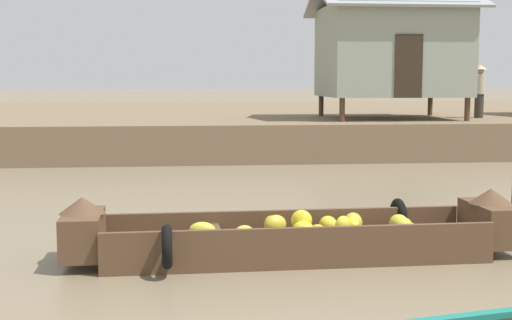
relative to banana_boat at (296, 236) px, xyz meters
name	(u,v)px	position (x,y,z in m)	size (l,w,h in m)	color
ground_plane	(292,194)	(0.70, 4.93, -0.28)	(300.00, 300.00, 0.00)	#7A6B51
riverbank_strip	(237,122)	(0.70, 19.67, 0.26)	(160.00, 20.00, 1.06)	#756047
banana_boat	(296,236)	(0.00, 0.00, 0.00)	(5.86, 1.99, 0.84)	brown
stilt_house_left	(391,50)	(4.94, 12.59, 2.91)	(4.82, 4.02, 4.15)	#4C3826
vendor_person	(480,88)	(7.83, 12.60, 1.71)	(0.44, 0.44, 1.66)	#332D28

